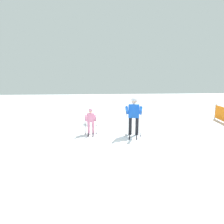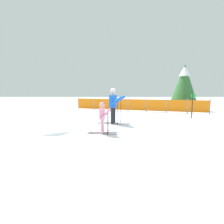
{
  "view_description": "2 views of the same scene",
  "coord_description": "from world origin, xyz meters",
  "views": [
    {
      "loc": [
        7.08,
        -1.87,
        2.23
      ],
      "look_at": [
        -0.63,
        -0.89,
        0.96
      ],
      "focal_mm": 28.0,
      "sensor_mm": 36.0,
      "label": 1
    },
    {
      "loc": [
        -0.26,
        -8.11,
        1.59
      ],
      "look_at": [
        -0.26,
        -1.02,
        0.69
      ],
      "focal_mm": 28.0,
      "sensor_mm": 36.0,
      "label": 2
    }
  ],
  "objects": [
    {
      "name": "skier_adult",
      "position": [
        -0.19,
        0.01,
        1.0
      ],
      "size": [
        1.61,
        0.85,
        1.67
      ],
      "rotation": [
        0.0,
        0.0,
        -0.27
      ],
      "color": "black",
      "rests_on": "ground_plane"
    },
    {
      "name": "snow_mound",
      "position": [
        -2.4,
        -1.81,
        0.0
      ],
      "size": [
        1.07,
        0.91,
        0.43
      ],
      "primitive_type": "ellipsoid",
      "color": "white",
      "rests_on": "ground_plane"
    },
    {
      "name": "skier_child",
      "position": [
        -0.6,
        -1.85,
        0.67
      ],
      "size": [
        1.09,
        0.55,
        1.15
      ],
      "rotation": [
        0.0,
        0.0,
        -0.05
      ],
      "color": "black",
      "rests_on": "ground_plane"
    },
    {
      "name": "ground_plane",
      "position": [
        0.0,
        0.0,
        0.0
      ],
      "size": [
        60.0,
        60.0,
        0.0
      ],
      "primitive_type": "plane",
      "color": "white"
    }
  ]
}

